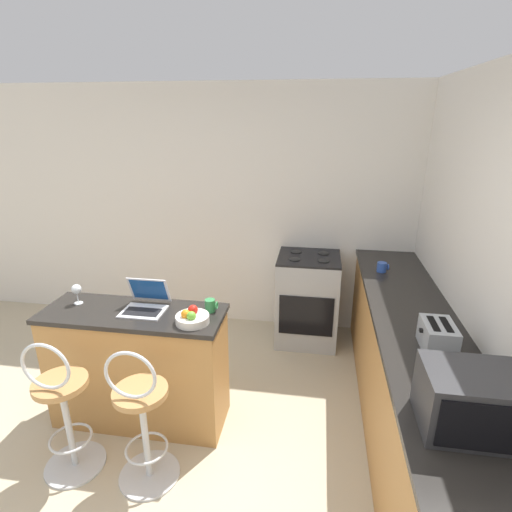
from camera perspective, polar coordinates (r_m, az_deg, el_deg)
wall_back at (r=4.37m, az=-3.79°, el=6.47°), size 12.00×0.06×2.60m
breakfast_bar at (r=3.28m, az=-16.43°, el=-14.89°), size 1.33×0.49×0.94m
counter_right at (r=3.21m, az=21.19°, el=-16.32°), size 0.61×3.16×0.94m
bar_stool_near at (r=3.03m, az=-25.82°, el=-19.17°), size 0.40×0.40×1.02m
bar_stool_far at (r=2.79m, az=-15.98°, el=-21.50°), size 0.40×0.40×1.02m
laptop at (r=3.04m, az=-15.47°, el=-6.31°), size 0.30×0.29×0.22m
microwave at (r=2.12m, az=29.06°, el=-17.75°), size 0.48×0.34×0.29m
toaster at (r=2.68m, az=24.53°, el=-10.43°), size 0.20×0.27×0.17m
stove_range at (r=4.22m, az=7.33°, el=-6.12°), size 0.62×0.59×0.95m
fruit_bowl at (r=2.78m, az=-9.13°, el=-8.69°), size 0.23×0.23×0.11m
mug_green at (r=2.91m, az=-6.51°, el=-7.04°), size 0.09×0.07×0.09m
wine_glass_tall at (r=3.27m, az=-24.27°, el=-4.44°), size 0.07×0.07×0.15m
mug_blue at (r=3.78m, az=17.57°, el=-1.52°), size 0.10×0.08×0.09m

